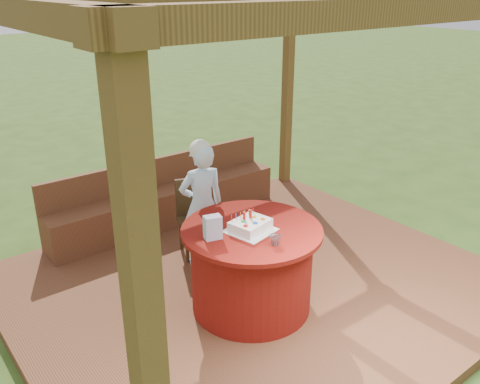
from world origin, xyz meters
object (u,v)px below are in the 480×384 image
at_px(birthday_cake, 250,225).
at_px(gift_bag, 213,227).
at_px(bench, 167,202).
at_px(chair, 195,214).
at_px(table, 251,267).
at_px(elderly_woman, 202,203).
at_px(drinking_glass, 275,240).

bearing_deg(birthday_cake, gift_bag, 165.96).
bearing_deg(gift_bag, bench, 86.46).
distance_m(chair, gift_bag, 1.34).
distance_m(table, chair, 1.20).
distance_m(table, birthday_cake, 0.45).
relative_size(elderly_woman, drinking_glass, 14.65).
height_order(birthday_cake, gift_bag, gift_bag).
xyz_separation_m(chair, drinking_glass, (-0.22, -1.54, 0.40)).
xyz_separation_m(table, chair, (0.18, 1.19, 0.04)).
height_order(chair, elderly_woman, elderly_woman).
xyz_separation_m(chair, gift_bag, (-0.56, -1.13, 0.46)).
bearing_deg(birthday_cake, elderly_woman, 81.31).
xyz_separation_m(table, gift_bag, (-0.38, 0.05, 0.50)).
bearing_deg(drinking_glass, birthday_cake, 90.50).
relative_size(chair, drinking_glass, 8.94).
relative_size(table, chair, 1.49).
bearing_deg(chair, bench, 81.60).
xyz_separation_m(bench, chair, (-0.12, -0.84, 0.18)).
relative_size(chair, elderly_woman, 0.61).
relative_size(bench, elderly_woman, 2.21).
bearing_deg(drinking_glass, elderly_woman, 83.57).
bearing_deg(birthday_cake, bench, 80.41).
bearing_deg(bench, drinking_glass, -98.25).
bearing_deg(elderly_woman, birthday_cake, -98.69).
bearing_deg(elderly_woman, gift_bag, -118.57).
bearing_deg(drinking_glass, bench, 81.75).
bearing_deg(elderly_woman, bench, 79.61).
distance_m(table, elderly_woman, 0.99).
height_order(elderly_woman, birthday_cake, elderly_woman).
distance_m(chair, drinking_glass, 1.60).
height_order(bench, birthday_cake, birthday_cake).
distance_m(birthday_cake, drinking_glass, 0.32).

